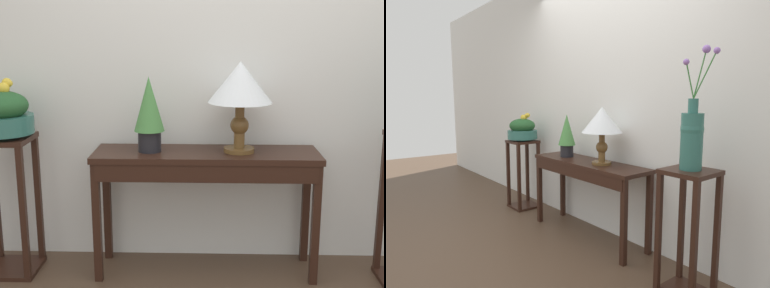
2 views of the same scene
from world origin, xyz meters
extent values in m
cube|color=silver|center=(0.00, 1.31, 1.40)|extent=(9.00, 0.10, 2.80)
cube|color=black|center=(-0.13, 1.03, 0.73)|extent=(1.31, 0.38, 0.03)
cube|color=black|center=(-0.13, 0.87, 0.67)|extent=(1.25, 0.03, 0.10)
cube|color=black|center=(-0.75, 0.88, 0.36)|extent=(0.04, 0.04, 0.72)
cube|color=black|center=(0.50, 0.88, 0.36)|extent=(0.04, 0.04, 0.72)
cube|color=black|center=(-0.75, 1.19, 0.36)|extent=(0.04, 0.04, 0.72)
cube|color=black|center=(0.50, 1.19, 0.36)|extent=(0.04, 0.04, 0.72)
cylinder|color=brown|center=(0.06, 1.03, 0.76)|extent=(0.18, 0.18, 0.02)
cylinder|color=brown|center=(0.06, 1.03, 0.84)|extent=(0.06, 0.06, 0.13)
sphere|color=brown|center=(0.06, 1.03, 0.91)|extent=(0.11, 0.11, 0.11)
cylinder|color=brown|center=(0.06, 1.03, 0.97)|extent=(0.05, 0.05, 0.13)
cone|color=silver|center=(0.06, 1.03, 1.16)|extent=(0.37, 0.37, 0.23)
cylinder|color=black|center=(-0.46, 1.03, 0.81)|extent=(0.14, 0.14, 0.12)
cone|color=#478442|center=(-0.46, 1.03, 1.03)|extent=(0.18, 0.18, 0.31)
cube|color=black|center=(-1.30, 0.99, 0.83)|extent=(0.31, 0.31, 0.03)
cube|color=black|center=(-1.30, 0.99, 0.01)|extent=(0.31, 0.31, 0.03)
cube|color=black|center=(-1.17, 0.86, 0.42)|extent=(0.04, 0.03, 0.78)
cube|color=black|center=(-1.17, 1.13, 0.42)|extent=(0.04, 0.04, 0.78)
cylinder|color=#2D665B|center=(-1.30, 0.99, 0.85)|extent=(0.16, 0.16, 0.02)
cylinder|color=#2D665B|center=(-1.30, 0.99, 0.91)|extent=(0.36, 0.36, 0.11)
ellipsoid|color=#235128|center=(-1.30, 0.99, 1.02)|extent=(0.31, 0.31, 0.17)
cylinder|color=#235128|center=(-1.30, 1.01, 1.04)|extent=(0.02, 0.05, 0.15)
sphere|color=gold|center=(-1.29, 1.03, 1.12)|extent=(0.04, 0.04, 0.04)
cylinder|color=#235128|center=(-1.29, 1.00, 1.04)|extent=(0.03, 0.02, 0.15)
sphere|color=gold|center=(-1.28, 1.00, 1.12)|extent=(0.07, 0.07, 0.07)
cylinder|color=#235128|center=(-1.29, 1.00, 1.04)|extent=(0.04, 0.02, 0.15)
sphere|color=gold|center=(-1.27, 1.00, 1.12)|extent=(0.04, 0.04, 0.04)
cylinder|color=#235128|center=(-1.28, 1.01, 1.06)|extent=(0.06, 0.04, 0.18)
sphere|color=gold|center=(-1.25, 1.02, 1.15)|extent=(0.04, 0.04, 0.04)
cylinder|color=#235128|center=(-1.29, 1.02, 1.06)|extent=(0.03, 0.07, 0.18)
sphere|color=gold|center=(-1.28, 1.06, 1.14)|extent=(0.06, 0.06, 0.06)
cube|color=black|center=(0.91, 1.04, 0.44)|extent=(0.03, 0.04, 0.82)
camera|label=1|loc=(-0.11, -1.93, 1.48)|focal=48.94mm
camera|label=2|loc=(2.24, -1.00, 1.34)|focal=31.04mm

